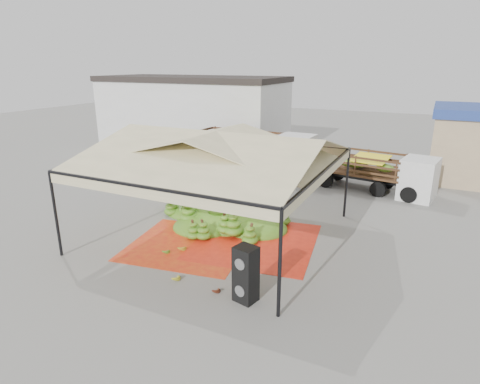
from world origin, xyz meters
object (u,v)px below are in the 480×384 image
at_px(truck_left, 257,148).
at_px(truck_right, 380,169).
at_px(vendor, 255,180).
at_px(banana_heap, 225,206).
at_px(speaker_stack, 246,274).

xyz_separation_m(truck_left, truck_right, (7.07, -0.54, -0.29)).
bearing_deg(vendor, banana_heap, 74.05).
distance_m(banana_heap, speaker_stack, 6.04).
distance_m(speaker_stack, truck_left, 13.62).
bearing_deg(truck_left, truck_right, -2.14).
bearing_deg(speaker_stack, truck_left, 125.55).
bearing_deg(speaker_stack, banana_heap, 136.73).
height_order(speaker_stack, truck_left, truck_left).
xyz_separation_m(vendor, truck_right, (5.20, 3.98, 0.24)).
distance_m(banana_heap, vendor, 3.05).
relative_size(banana_heap, truck_left, 0.85).
xyz_separation_m(speaker_stack, vendor, (-3.31, 8.06, 0.16)).
xyz_separation_m(banana_heap, truck_right, (5.23, 7.01, 0.56)).
height_order(speaker_stack, vendor, vendor).
height_order(speaker_stack, truck_right, truck_right).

